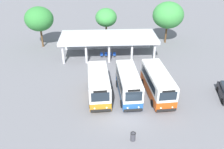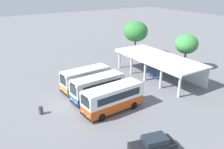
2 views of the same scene
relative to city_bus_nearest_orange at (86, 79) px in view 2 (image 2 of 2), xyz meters
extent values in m
plane|color=slate|center=(2.89, -3.73, -1.75)|extent=(180.00, 180.00, 0.00)
cylinder|color=black|center=(1.23, -2.05, -1.30)|extent=(0.27, 0.91, 0.90)
cylinder|color=black|center=(-1.01, -2.16, -1.30)|extent=(0.27, 0.91, 0.90)
cylinder|color=black|center=(1.01, 2.19, -1.30)|extent=(0.27, 0.91, 0.90)
cylinder|color=black|center=(-1.23, 2.08, -1.30)|extent=(0.27, 0.91, 0.90)
cube|color=orange|center=(0.00, 0.01, -0.88)|extent=(2.69, 6.96, 0.96)
cube|color=silver|center=(0.00, 0.01, 0.44)|extent=(2.69, 6.96, 1.69)
cube|color=silver|center=(0.00, 0.01, 1.34)|extent=(2.61, 6.75, 0.12)
cube|color=black|center=(0.18, -3.43, -1.22)|extent=(2.23, 0.21, 0.28)
cube|color=#1E2833|center=(0.17, -3.39, 0.49)|extent=(1.92, 0.15, 1.10)
cube|color=black|center=(0.17, -3.39, 1.16)|extent=(1.41, 0.12, 0.24)
cube|color=#1E2833|center=(1.15, 0.17, 0.49)|extent=(0.32, 5.47, 0.93)
cube|color=#1E2833|center=(-1.17, 0.05, 0.49)|extent=(0.32, 5.47, 0.93)
sphere|color=#EAEACC|center=(0.82, -3.39, -0.91)|extent=(0.20, 0.20, 0.20)
sphere|color=#EAEACC|center=(-0.47, -3.46, -0.91)|extent=(0.20, 0.20, 0.20)
cylinder|color=black|center=(4.62, -2.14, -1.30)|extent=(0.26, 0.91, 0.90)
cylinder|color=black|center=(2.54, -2.24, -1.30)|extent=(0.26, 0.91, 0.90)
cylinder|color=black|center=(4.43, 2.16, -1.30)|extent=(0.26, 0.91, 0.90)
cylinder|color=black|center=(2.35, 2.06, -1.30)|extent=(0.26, 0.91, 0.90)
cube|color=#23569E|center=(3.48, -0.04, -0.90)|extent=(2.49, 7.03, 0.92)
cube|color=white|center=(3.48, -0.04, 0.46)|extent=(2.49, 7.03, 1.79)
cube|color=white|center=(3.48, -0.04, 1.41)|extent=(2.42, 6.82, 0.12)
cube|color=black|center=(3.64, -3.54, -1.22)|extent=(2.08, 0.19, 0.28)
cube|color=#1E2833|center=(3.64, -3.49, 0.51)|extent=(1.79, 0.13, 1.17)
cube|color=black|center=(3.64, -3.49, 1.23)|extent=(1.31, 0.11, 0.24)
cube|color=#1E2833|center=(4.56, 0.11, 0.51)|extent=(0.29, 5.55, 0.99)
cube|color=#1E2833|center=(2.40, 0.01, 0.51)|extent=(0.29, 5.55, 0.99)
sphere|color=#EAEACC|center=(4.24, -3.50, -0.91)|extent=(0.20, 0.20, 0.20)
sphere|color=#EAEACC|center=(3.04, -3.55, -0.91)|extent=(0.20, 0.20, 0.20)
cylinder|color=black|center=(8.21, -2.22, -1.30)|extent=(0.28, 0.91, 0.90)
cylinder|color=black|center=(6.01, -2.36, -1.30)|extent=(0.28, 0.91, 0.90)
cylinder|color=black|center=(7.92, 2.39, -1.30)|extent=(0.28, 0.91, 0.90)
cylinder|color=black|center=(5.72, 2.25, -1.30)|extent=(0.28, 0.91, 0.90)
cube|color=#D14C14|center=(6.97, 0.01, -0.82)|extent=(2.76, 7.58, 1.08)
cube|color=white|center=(6.97, 0.01, 0.50)|extent=(2.76, 7.58, 1.56)
cube|color=white|center=(6.97, 0.01, 1.34)|extent=(2.68, 7.36, 0.12)
cube|color=black|center=(7.20, -3.74, -1.22)|extent=(2.19, 0.24, 0.28)
cube|color=#1E2833|center=(7.20, -3.69, 0.55)|extent=(1.89, 0.17, 1.02)
cube|color=black|center=(7.20, -3.69, 1.16)|extent=(1.38, 0.14, 0.24)
cube|color=#1E2833|center=(8.10, 0.19, 0.55)|extent=(0.41, 5.96, 0.86)
cube|color=#1E2833|center=(5.82, 0.04, 0.55)|extent=(0.41, 5.96, 0.86)
sphere|color=#EAEACC|center=(7.83, -3.69, -0.91)|extent=(0.20, 0.20, 0.20)
sphere|color=#EAEACC|center=(6.57, -3.77, -0.91)|extent=(0.20, 0.20, 0.20)
cylinder|color=black|center=(14.15, -2.19, -1.43)|extent=(0.32, 0.66, 0.64)
cylinder|color=black|center=(14.72, 0.31, -1.43)|extent=(0.32, 0.66, 0.64)
cube|color=black|center=(15.25, -1.13, -1.08)|extent=(2.64, 4.42, 0.70)
cube|color=#1E2833|center=(15.29, -0.92, -0.43)|extent=(1.94, 2.43, 0.60)
cylinder|color=silver|center=(-5.34, 9.30, -0.15)|extent=(0.36, 0.36, 3.20)
cylinder|color=silver|center=(-1.85, 9.30, -0.15)|extent=(0.36, 0.36, 3.20)
cylinder|color=silver|center=(1.63, 9.30, -0.15)|extent=(0.36, 0.36, 3.20)
cylinder|color=silver|center=(5.12, 9.30, -0.15)|extent=(0.36, 0.36, 3.20)
cylinder|color=silver|center=(8.60, 9.30, -0.15)|extent=(0.36, 0.36, 3.20)
cube|color=silver|center=(1.63, 14.61, -0.15)|extent=(14.74, 0.20, 3.20)
cube|color=silver|center=(1.63, 11.86, 1.55)|extent=(15.24, 6.21, 0.20)
cube|color=silver|center=(1.63, 8.80, 1.31)|extent=(15.24, 0.10, 0.28)
cylinder|color=slate|center=(0.67, 10.77, -1.53)|extent=(0.03, 0.03, 0.44)
cylinder|color=slate|center=(0.32, 10.77, -1.53)|extent=(0.03, 0.03, 0.44)
cylinder|color=slate|center=(0.68, 11.12, -1.53)|extent=(0.03, 0.03, 0.44)
cylinder|color=slate|center=(0.33, 11.13, -1.53)|extent=(0.03, 0.03, 0.44)
cube|color=#1E4CB2|center=(0.50, 10.95, -1.29)|extent=(0.45, 0.45, 0.04)
cube|color=#1E4CB2|center=(0.50, 11.15, -1.09)|extent=(0.44, 0.05, 0.40)
cylinder|color=slate|center=(1.35, 10.87, -1.53)|extent=(0.03, 0.03, 0.44)
cylinder|color=slate|center=(1.00, 10.88, -1.53)|extent=(0.03, 0.03, 0.44)
cylinder|color=slate|center=(1.36, 11.22, -1.53)|extent=(0.03, 0.03, 0.44)
cylinder|color=slate|center=(1.01, 11.23, -1.53)|extent=(0.03, 0.03, 0.44)
cube|color=#1E4CB2|center=(1.18, 11.05, -1.29)|extent=(0.45, 0.45, 0.04)
cube|color=#1E4CB2|center=(1.18, 11.25, -1.09)|extent=(0.44, 0.05, 0.40)
cylinder|color=slate|center=(2.04, 10.82, -1.53)|extent=(0.03, 0.03, 0.44)
cylinder|color=slate|center=(1.68, 10.83, -1.53)|extent=(0.03, 0.03, 0.44)
cylinder|color=slate|center=(2.04, 11.18, -1.53)|extent=(0.03, 0.03, 0.44)
cylinder|color=slate|center=(1.69, 11.18, -1.53)|extent=(0.03, 0.03, 0.44)
cube|color=#1E4CB2|center=(1.86, 11.00, -1.29)|extent=(0.45, 0.45, 0.04)
cube|color=#1E4CB2|center=(1.87, 11.20, -1.09)|extent=(0.44, 0.05, 0.40)
cylinder|color=slate|center=(2.72, 10.78, -1.53)|extent=(0.03, 0.03, 0.44)
cylinder|color=slate|center=(2.37, 10.79, -1.53)|extent=(0.03, 0.03, 0.44)
cylinder|color=slate|center=(2.73, 11.13, -1.53)|extent=(0.03, 0.03, 0.44)
cylinder|color=slate|center=(2.37, 11.14, -1.53)|extent=(0.03, 0.03, 0.44)
cube|color=#1E4CB2|center=(2.55, 10.96, -1.29)|extent=(0.45, 0.45, 0.04)
cube|color=#1E4CB2|center=(2.55, 11.16, -1.09)|extent=(0.44, 0.05, 0.40)
cylinder|color=brown|center=(1.49, 18.23, -0.19)|extent=(0.32, 0.32, 3.11)
ellipsoid|color=green|center=(1.49, 18.23, 2.81)|extent=(3.85, 3.85, 3.27)
cylinder|color=brown|center=(-9.90, 16.28, -0.14)|extent=(0.32, 0.32, 3.21)
ellipsoid|color=#338438|center=(-9.90, 16.28, 3.27)|extent=(4.80, 4.80, 4.08)
cylinder|color=#3F3F47|center=(3.12, -7.39, -1.32)|extent=(0.48, 0.48, 0.85)
torus|color=black|center=(3.12, -7.39, -0.88)|extent=(0.49, 0.49, 0.06)
camera|label=1|loc=(0.30, -23.48, 14.35)|focal=37.66mm
camera|label=2|loc=(28.37, -13.79, 12.68)|focal=39.07mm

